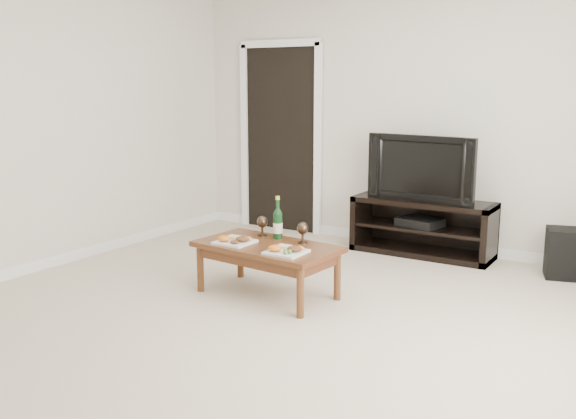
# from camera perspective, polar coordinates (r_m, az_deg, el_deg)

# --- Properties ---
(floor) EXTENTS (5.50, 5.50, 0.00)m
(floor) POSITION_cam_1_polar(r_m,az_deg,el_deg) (4.46, -2.65, -10.72)
(floor) COLOR beige
(floor) RESTS_ON ground
(back_wall) EXTENTS (5.00, 0.04, 2.60)m
(back_wall) POSITION_cam_1_polar(r_m,az_deg,el_deg) (6.62, 11.03, 7.84)
(back_wall) COLOR beige
(back_wall) RESTS_ON ground
(doorway) EXTENTS (0.90, 0.02, 2.05)m
(doorway) POSITION_cam_1_polar(r_m,az_deg,el_deg) (7.30, -0.64, 6.18)
(doorway) COLOR black
(doorway) RESTS_ON ground
(media_console) EXTENTS (1.37, 0.45, 0.55)m
(media_console) POSITION_cam_1_polar(r_m,az_deg,el_deg) (6.42, 11.86, -1.54)
(media_console) COLOR black
(media_console) RESTS_ON ground
(television) EXTENTS (1.10, 0.26, 0.63)m
(television) POSITION_cam_1_polar(r_m,az_deg,el_deg) (6.32, 12.08, 3.69)
(television) COLOR black
(television) RESTS_ON media_console
(av_receiver) EXTENTS (0.45, 0.37, 0.08)m
(av_receiver) POSITION_cam_1_polar(r_m,az_deg,el_deg) (6.41, 11.65, -1.10)
(av_receiver) COLOR black
(av_receiver) RESTS_ON media_console
(subwoofer) EXTENTS (0.36, 0.36, 0.43)m
(subwoofer) POSITION_cam_1_polar(r_m,az_deg,el_deg) (6.05, 23.30, -3.59)
(subwoofer) COLOR black
(subwoofer) RESTS_ON ground
(coffee_table) EXTENTS (1.17, 0.71, 0.42)m
(coffee_table) POSITION_cam_1_polar(r_m,az_deg,el_deg) (5.10, -1.84, -5.39)
(coffee_table) COLOR #563318
(coffee_table) RESTS_ON ground
(plate_left) EXTENTS (0.27, 0.27, 0.07)m
(plate_left) POSITION_cam_1_polar(r_m,az_deg,el_deg) (5.08, -4.76, -2.62)
(plate_left) COLOR white
(plate_left) RESTS_ON coffee_table
(plate_right) EXTENTS (0.27, 0.27, 0.07)m
(plate_right) POSITION_cam_1_polar(r_m,az_deg,el_deg) (4.77, -0.16, -3.51)
(plate_right) COLOR white
(plate_right) RESTS_ON coffee_table
(wine_bottle) EXTENTS (0.07, 0.07, 0.35)m
(wine_bottle) POSITION_cam_1_polar(r_m,az_deg,el_deg) (5.19, -0.92, -0.70)
(wine_bottle) COLOR #0E3415
(wine_bottle) RESTS_ON coffee_table
(goblet_left) EXTENTS (0.09, 0.09, 0.17)m
(goblet_left) POSITION_cam_1_polar(r_m,az_deg,el_deg) (5.29, -2.30, -1.47)
(goblet_left) COLOR #3C2D21
(goblet_left) RESTS_ON coffee_table
(goblet_right) EXTENTS (0.09, 0.09, 0.17)m
(goblet_right) POSITION_cam_1_polar(r_m,az_deg,el_deg) (5.05, 1.31, -2.07)
(goblet_right) COLOR #3C2D21
(goblet_right) RESTS_ON coffee_table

